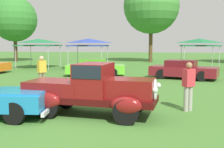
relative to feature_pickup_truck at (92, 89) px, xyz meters
The scene contains 11 objects.
ground_plane 1.00m from the feature_pickup_truck, 104.14° to the right, with size 120.00×120.00×0.00m, color #42752D.
feature_pickup_truck is the anchor object (origin of this frame).
show_car_lime 10.68m from the feature_pickup_truck, 102.10° to the left, with size 4.28×2.27×1.22m.
show_car_burgundy 10.57m from the feature_pickup_truck, 69.20° to the left, with size 4.56×2.88×1.22m.
spectator_near_truck 3.33m from the feature_pickup_truck, 19.18° to the left, with size 0.46×0.44×1.69m.
spectator_between_cars 5.79m from the feature_pickup_truck, 128.98° to the left, with size 0.43×0.46×1.69m.
canopy_tent_left_field 17.94m from the feature_pickup_truck, 119.23° to the left, with size 3.37×3.37×2.71m.
canopy_tent_center_field 15.72m from the feature_pickup_truck, 104.37° to the left, with size 3.17×3.17×2.71m.
canopy_tent_right_field 17.41m from the feature_pickup_truck, 70.87° to the left, with size 3.10×3.10×2.71m.
treeline_far_left 28.80m from the feature_pickup_truck, 122.99° to the left, with size 5.57×5.57×8.05m.
treeline_mid_left 25.99m from the feature_pickup_truck, 87.07° to the left, with size 6.64×6.64×10.05m.
Camera 1 is at (2.18, -8.06, 2.35)m, focal length 44.30 mm.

